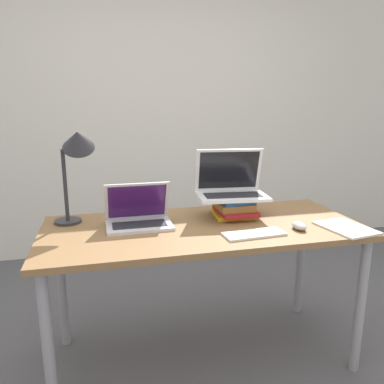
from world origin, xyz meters
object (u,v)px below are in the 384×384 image
at_px(laptop_on_books, 231,187).
at_px(desk_lamp, 76,150).
at_px(wireless_keyboard, 254,234).
at_px(laptop_left, 139,217).
at_px(book_stack, 234,207).
at_px(mouse, 299,226).
at_px(notepad, 346,228).

relative_size(laptop_on_books, desk_lamp, 0.75).
distance_m(laptop_on_books, wireless_keyboard, 0.36).
relative_size(laptop_left, book_stack, 1.27).
xyz_separation_m(book_stack, wireless_keyboard, (-0.01, -0.32, -0.05)).
height_order(laptop_left, desk_lamp, desk_lamp).
bearing_deg(wireless_keyboard, mouse, 5.78).
bearing_deg(book_stack, wireless_keyboard, -92.29).
xyz_separation_m(laptop_on_books, mouse, (0.26, -0.30, -0.15)).
bearing_deg(book_stack, laptop_left, -175.86).
distance_m(book_stack, notepad, 0.58).
bearing_deg(book_stack, mouse, -50.91).
relative_size(wireless_keyboard, desk_lamp, 0.58).
distance_m(laptop_on_books, notepad, 0.62).
bearing_deg(laptop_on_books, mouse, -49.86).
xyz_separation_m(book_stack, notepad, (0.47, -0.34, -0.05)).
xyz_separation_m(laptop_left, laptop_on_books, (0.51, 0.05, 0.12)).
height_order(laptop_left, wireless_keyboard, laptop_left).
bearing_deg(laptop_left, book_stack, 4.14).
distance_m(laptop_left, wireless_keyboard, 0.59).
height_order(wireless_keyboard, desk_lamp, desk_lamp).
xyz_separation_m(wireless_keyboard, notepad, (0.49, -0.02, -0.00)).
xyz_separation_m(laptop_on_books, desk_lamp, (-0.80, 0.05, 0.22)).
xyz_separation_m(wireless_keyboard, desk_lamp, (-0.81, 0.38, 0.38)).
bearing_deg(wireless_keyboard, notepad, -2.51).
relative_size(notepad, desk_lamp, 0.58).
distance_m(book_stack, wireless_keyboard, 0.32).
bearing_deg(notepad, mouse, 168.74).
distance_m(book_stack, mouse, 0.38).
bearing_deg(book_stack, notepad, -35.72).
relative_size(laptop_left, wireless_keyboard, 1.09).
bearing_deg(laptop_left, desk_lamp, 160.51).
bearing_deg(notepad, laptop_on_books, 144.50).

